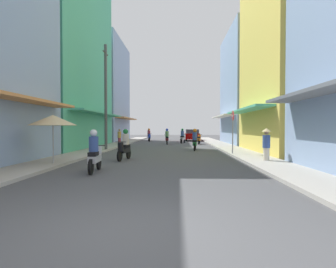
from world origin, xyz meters
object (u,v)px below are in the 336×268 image
motorbike_maroon (167,137)px  street_sign_no_entry (233,126)px  motorbike_black (124,146)px  pedestrian_midway (119,137)px  pedestrian_far (266,143)px  utility_pole (106,97)px  motorbike_orange (199,139)px  vendor_umbrella (53,120)px  motorbike_silver (95,153)px  parked_car (192,135)px  motorbike_white (183,137)px  motorbike_blue (149,136)px  motorbike_green (195,141)px

motorbike_maroon → street_sign_no_entry: size_ratio=0.68×
motorbike_black → pedestrian_midway: bearing=103.4°
pedestrian_far → utility_pole: size_ratio=0.22×
motorbike_maroon → motorbike_orange: bearing=7.5°
motorbike_maroon → pedestrian_far: pedestrian_far is taller
pedestrian_midway → vendor_umbrella: bearing=-89.6°
pedestrian_far → pedestrian_midway: 15.79m
motorbike_silver → parked_car: (4.86, 24.66, 0.04)m
pedestrian_far → vendor_umbrella: vendor_umbrella is taller
motorbike_black → motorbike_orange: bearing=70.5°
motorbike_white → street_sign_no_entry: street_sign_no_entry is taller
motorbike_maroon → utility_pole: (-4.03, -7.90, 3.13)m
motorbike_black → motorbike_blue: same height
motorbike_maroon → motorbike_orange: motorbike_maroon is taller
parked_car → pedestrian_far: pedestrian_far is taller
motorbike_black → motorbike_orange: 14.59m
motorbike_maroon → vendor_umbrella: bearing=-105.5°
vendor_umbrella → motorbike_blue: bearing=84.9°
pedestrian_far → pedestrian_midway: size_ratio=1.05×
motorbike_orange → vendor_umbrella: (-7.54, -15.95, 1.46)m
motorbike_blue → motorbike_maroon: same height
motorbike_green → utility_pole: size_ratio=0.24×
pedestrian_far → vendor_umbrella: bearing=-172.3°
motorbike_blue → motorbike_orange: bearing=-43.5°
motorbike_black → parked_car: bearing=77.7°
pedestrian_far → utility_pole: (-9.22, 6.34, 2.92)m
motorbike_maroon → utility_pole: bearing=-117.0°
motorbike_white → vendor_umbrella: vendor_umbrella is taller
motorbike_green → parked_car: bearing=87.8°
motorbike_white → motorbike_silver: (-3.60, -19.29, 0.00)m
parked_car → motorbike_white: bearing=-103.3°
motorbike_green → pedestrian_midway: motorbike_green is taller
motorbike_white → utility_pole: 11.92m
parked_car → street_sign_no_entry: bearing=-85.6°
motorbike_silver → pedestrian_far: pedestrian_far is taller
motorbike_black → motorbike_blue: 19.11m
motorbike_black → vendor_umbrella: (-2.66, -2.20, 1.26)m
motorbike_white → motorbike_black: size_ratio=0.98×
motorbike_orange → street_sign_no_entry: bearing=-84.6°
motorbike_maroon → street_sign_no_entry: street_sign_no_entry is taller
motorbike_maroon → vendor_umbrella: 16.16m
motorbike_silver → motorbike_orange: size_ratio=1.01×
motorbike_green → pedestrian_far: pedestrian_far is taller
motorbike_orange → street_sign_no_entry: 11.43m
pedestrian_midway → street_sign_no_entry: (8.71, -9.19, 0.95)m
parked_car → pedestrian_midway: 11.73m
pedestrian_midway → motorbike_maroon: bearing=21.1°
utility_pole → pedestrian_midway: bearing=93.4°
motorbike_white → pedestrian_midway: bearing=-147.6°
motorbike_maroon → parked_car: motorbike_maroon is taller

